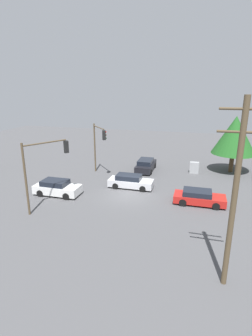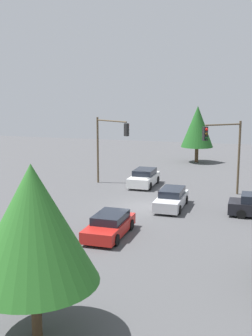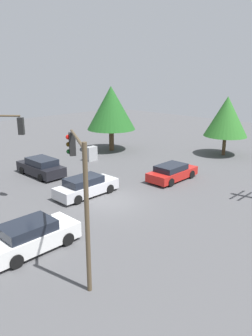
{
  "view_description": "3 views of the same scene",
  "coord_description": "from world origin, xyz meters",
  "px_view_note": "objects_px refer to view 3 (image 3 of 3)",
  "views": [
    {
      "loc": [
        -6.06,
        22.5,
        9.86
      ],
      "look_at": [
        0.06,
        0.61,
        2.93
      ],
      "focal_mm": 28.0,
      "sensor_mm": 36.0,
      "label": 1
    },
    {
      "loc": [
        -28.24,
        -7.6,
        8.11
      ],
      "look_at": [
        -0.92,
        0.93,
        2.93
      ],
      "focal_mm": 45.0,
      "sensor_mm": 36.0,
      "label": 2
    },
    {
      "loc": [
        13.61,
        14.61,
        8.24
      ],
      "look_at": [
        -1.03,
        0.43,
        2.2
      ],
      "focal_mm": 35.0,
      "sensor_mm": 36.0,
      "label": 3
    }
  ],
  "objects_px": {
    "sedan_silver": "(86,186)",
    "sedan_white": "(32,236)",
    "traffic_signal_cross": "(79,179)",
    "sedan_red": "(172,172)",
    "electrical_cabinet": "(91,154)",
    "sedan_dark": "(41,167)"
  },
  "relations": [
    {
      "from": "sedan_silver",
      "to": "sedan_white",
      "type": "bearing_deg",
      "value": -59.71
    },
    {
      "from": "sedan_silver",
      "to": "traffic_signal_cross",
      "type": "relative_size",
      "value": 0.77
    },
    {
      "from": "sedan_silver",
      "to": "sedan_white",
      "type": "xyz_separation_m",
      "value": [
        6.33,
        3.7,
        0.04
      ]
    },
    {
      "from": "sedan_white",
      "to": "sedan_red",
      "type": "xyz_separation_m",
      "value": [
        -13.19,
        -1.47,
        -0.08
      ]
    },
    {
      "from": "electrical_cabinet",
      "to": "sedan_red",
      "type": "bearing_deg",
      "value": 94.16
    },
    {
      "from": "sedan_silver",
      "to": "electrical_cabinet",
      "type": "relative_size",
      "value": 3.33
    },
    {
      "from": "sedan_silver",
      "to": "sedan_red",
      "type": "distance_m",
      "value": 7.21
    },
    {
      "from": "sedan_white",
      "to": "traffic_signal_cross",
      "type": "bearing_deg",
      "value": 13.92
    },
    {
      "from": "sedan_red",
      "to": "electrical_cabinet",
      "type": "distance_m",
      "value": 9.05
    },
    {
      "from": "sedan_red",
      "to": "traffic_signal_cross",
      "type": "relative_size",
      "value": 0.75
    },
    {
      "from": "sedan_red",
      "to": "traffic_signal_cross",
      "type": "xyz_separation_m",
      "value": [
        12.46,
        4.42,
        3.46
      ]
    },
    {
      "from": "sedan_white",
      "to": "electrical_cabinet",
      "type": "distance_m",
      "value": 16.35
    },
    {
      "from": "sedan_silver",
      "to": "electrical_cabinet",
      "type": "xyz_separation_m",
      "value": [
        -6.2,
        -6.8,
        0.02
      ]
    },
    {
      "from": "traffic_signal_cross",
      "to": "electrical_cabinet",
      "type": "distance_m",
      "value": 18.21
    },
    {
      "from": "electrical_cabinet",
      "to": "traffic_signal_cross",
      "type": "bearing_deg",
      "value": 48.71
    },
    {
      "from": "traffic_signal_cross",
      "to": "sedan_red",
      "type": "bearing_deg",
      "value": -40.24
    },
    {
      "from": "sedan_white",
      "to": "electrical_cabinet",
      "type": "xyz_separation_m",
      "value": [
        -12.53,
        -10.5,
        -0.02
      ]
    },
    {
      "from": "sedan_dark",
      "to": "sedan_silver",
      "type": "bearing_deg",
      "value": -93.26
    },
    {
      "from": "sedan_red",
      "to": "sedan_white",
      "type": "bearing_deg",
      "value": -83.63
    },
    {
      "from": "sedan_white",
      "to": "traffic_signal_cross",
      "type": "xyz_separation_m",
      "value": [
        -0.73,
        2.95,
        3.38
      ]
    },
    {
      "from": "sedan_red",
      "to": "electrical_cabinet",
      "type": "relative_size",
      "value": 3.25
    },
    {
      "from": "sedan_dark",
      "to": "traffic_signal_cross",
      "type": "distance_m",
      "value": 14.57
    }
  ]
}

